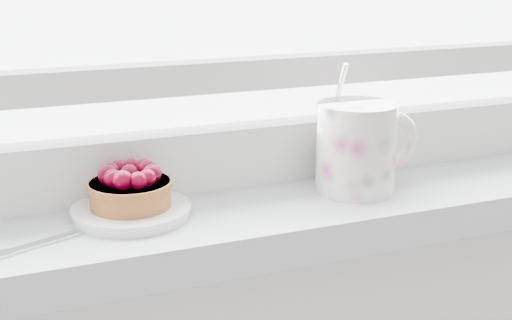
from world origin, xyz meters
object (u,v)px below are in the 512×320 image
raspberry_tart (130,187)px  floral_mug (359,145)px  saucer (131,212)px  fork (79,232)px

raspberry_tart → floral_mug: bearing=-3.0°
saucer → fork: (-0.06, -0.03, -0.00)m
floral_mug → fork: floral_mug is taller
raspberry_tart → fork: 0.07m
saucer → raspberry_tart: (0.00, 0.00, 0.03)m
saucer → raspberry_tart: 0.03m
raspberry_tart → floral_mug: size_ratio=0.59×
floral_mug → saucer: bearing=177.1°
floral_mug → fork: 0.32m
saucer → raspberry_tart: size_ratio=1.43×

